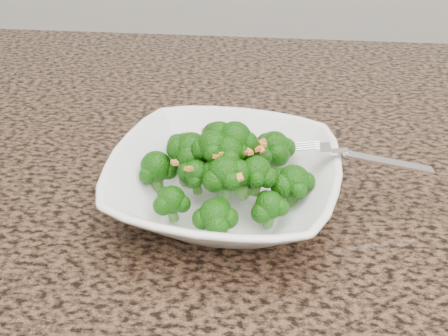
# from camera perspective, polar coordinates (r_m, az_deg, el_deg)

# --- Properties ---
(granite_counter) EXTENTS (1.64, 1.04, 0.03)m
(granite_counter) POSITION_cam_1_polar(r_m,az_deg,el_deg) (0.64, 13.79, -5.40)
(granite_counter) COLOR brown
(granite_counter) RESTS_ON cabinet
(bowl) EXTENTS (0.27, 0.27, 0.06)m
(bowl) POSITION_cam_1_polar(r_m,az_deg,el_deg) (0.61, -0.00, -1.55)
(bowl) COLOR white
(bowl) RESTS_ON granite_counter
(broccoli_pile) EXTENTS (0.22, 0.22, 0.06)m
(broccoli_pile) POSITION_cam_1_polar(r_m,az_deg,el_deg) (0.57, 0.00, 3.48)
(broccoli_pile) COLOR #17580A
(broccoli_pile) RESTS_ON bowl
(garlic_topping) EXTENTS (0.13, 0.13, 0.01)m
(garlic_topping) POSITION_cam_1_polar(r_m,az_deg,el_deg) (0.56, 0.00, 6.54)
(garlic_topping) COLOR orange
(garlic_topping) RESTS_ON broccoli_pile
(fork) EXTENTS (0.16, 0.04, 0.01)m
(fork) POSITION_cam_1_polar(r_m,az_deg,el_deg) (0.60, 11.89, 1.59)
(fork) COLOR silver
(fork) RESTS_ON bowl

